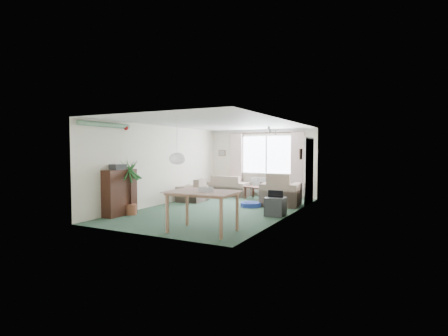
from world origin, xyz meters
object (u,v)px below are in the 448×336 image
at_px(sofa, 229,186).
at_px(tv_cube, 276,206).
at_px(bookshelf, 120,192).
at_px(dining_table, 203,212).
at_px(armchair_left, 192,190).
at_px(houseplant, 131,187).
at_px(coffee_table, 259,193).
at_px(pet_bed, 251,205).
at_px(armchair_corner, 281,189).

height_order(sofa, tv_cube, sofa).
height_order(bookshelf, dining_table, bookshelf).
xyz_separation_m(armchair_left, bookshelf, (-0.34, -2.87, 0.22)).
bearing_deg(tv_cube, sofa, 130.02).
relative_size(sofa, houseplant, 1.01).
bearing_deg(bookshelf, armchair_left, 82.47).
distance_m(houseplant, dining_table, 2.74).
relative_size(sofa, bookshelf, 1.24).
xyz_separation_m(coffee_table, houseplant, (-1.88, -4.15, 0.51)).
bearing_deg(tv_cube, pet_bed, 134.30).
distance_m(armchair_corner, pet_bed, 1.04).
bearing_deg(coffee_table, sofa, 165.45).
distance_m(sofa, armchair_corner, 2.69).
xyz_separation_m(sofa, tv_cube, (2.75, -2.88, -0.13)).
bearing_deg(armchair_left, sofa, 163.16).
height_order(coffee_table, tv_cube, tv_cube).
bearing_deg(armchair_left, pet_bed, 84.54).
height_order(sofa, armchair_left, armchair_left).
xyz_separation_m(bookshelf, dining_table, (2.80, -0.58, -0.18)).
relative_size(tv_cube, pet_bed, 0.84).
relative_size(armchair_corner, houseplant, 0.76).
xyz_separation_m(armchair_left, houseplant, (-0.15, -2.68, 0.36)).
distance_m(coffee_table, houseplant, 4.58).
xyz_separation_m(tv_cube, pet_bed, (-1.10, 0.99, -0.17)).
bearing_deg(dining_table, coffee_table, 98.43).
bearing_deg(sofa, houseplant, 83.12).
distance_m(houseplant, pet_bed, 3.49).
relative_size(houseplant, pet_bed, 2.37).
xyz_separation_m(bookshelf, tv_cube, (3.54, 1.79, -0.35)).
relative_size(coffee_table, houseplant, 0.65).
bearing_deg(pet_bed, bookshelf, -131.26).
relative_size(armchair_left, pet_bed, 1.34).
height_order(sofa, armchair_corner, armchair_corner).
height_order(armchair_left, bookshelf, bookshelf).
bearing_deg(dining_table, armchair_corner, 84.86).
height_order(armchair_left, houseplant, houseplant).
bearing_deg(tv_cube, bookshelf, -156.84).
height_order(bookshelf, pet_bed, bookshelf).
xyz_separation_m(armchair_left, tv_cube, (3.20, -1.08, -0.13)).
bearing_deg(armchair_corner, tv_cube, 97.18).
height_order(armchair_corner, bookshelf, bookshelf).
height_order(sofa, houseplant, houseplant).
relative_size(sofa, armchair_left, 1.79).
bearing_deg(coffee_table, armchair_corner, -40.68).
distance_m(sofa, coffee_table, 1.34).
distance_m(armchair_corner, dining_table, 4.00).
height_order(bookshelf, houseplant, houseplant).
bearing_deg(houseplant, tv_cube, 25.48).
distance_m(armchair_corner, armchair_left, 2.87).
relative_size(sofa, dining_table, 1.12).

